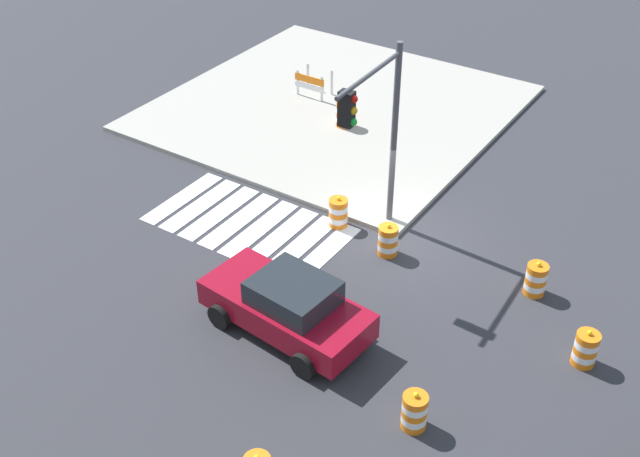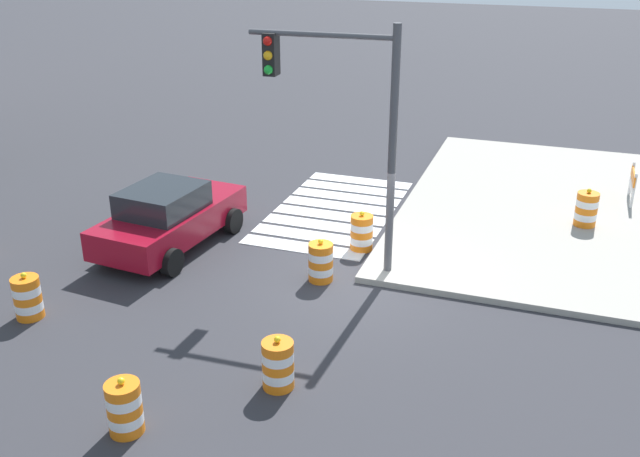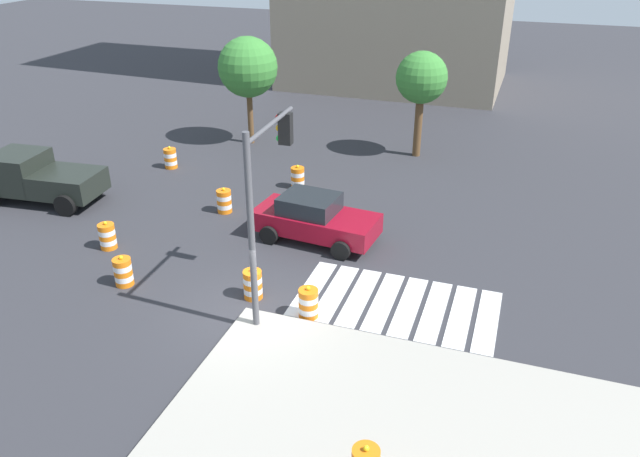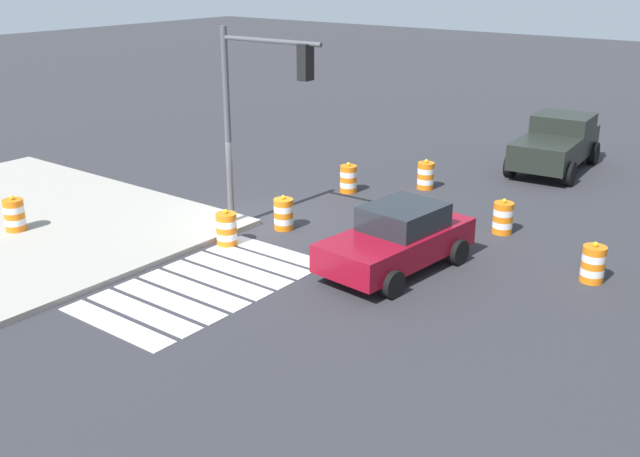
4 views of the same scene
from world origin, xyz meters
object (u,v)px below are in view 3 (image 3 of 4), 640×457
Objects in this scene: pickup_truck at (33,177)px; traffic_barrel_near_corner at (170,158)px; traffic_barrel_opposite_curb at (308,303)px; traffic_barrel_lane_center at (224,201)px; traffic_light_pole at (266,182)px; traffic_barrel_crosswalk_end at (298,178)px; street_tree_streetside_mid at (248,68)px; sports_car at (314,218)px; street_tree_streetside_near at (422,79)px; traffic_barrel_far_curb at (123,272)px; traffic_barrel_median_far at (107,236)px; traffic_barrel_median_near at (253,284)px.

pickup_truck is 5.20× the size of traffic_barrel_near_corner.
traffic_barrel_lane_center is at bearing 134.54° from traffic_barrel_opposite_curb.
traffic_light_pole is (8.64, -8.79, 3.46)m from traffic_barrel_near_corner.
street_tree_streetside_mid is (-4.26, 4.66, 3.30)m from traffic_barrel_crosswalk_end.
traffic_barrel_opposite_curb is (1.42, -4.54, -0.36)m from sports_car.
traffic_barrel_crosswalk_end is at bearing -125.58° from street_tree_streetside_near.
traffic_barrel_far_curb is 16.03m from street_tree_streetside_near.
traffic_barrel_crosswalk_end is 7.12m from street_tree_streetside_mid.
traffic_barrel_opposite_curb is (9.87, -8.96, 0.00)m from traffic_barrel_near_corner.
traffic_barrel_median_far is 1.00× the size of traffic_barrel_opposite_curb.
traffic_barrel_lane_center is 0.21× the size of street_tree_streetside_near.
traffic_barrel_opposite_curb is at bearing -91.30° from street_tree_streetside_near.
traffic_barrel_far_curb is at bearing -133.72° from sports_car.
traffic_light_pole reaches higher than sports_car.
traffic_barrel_crosswalk_end is 0.20× the size of street_tree_streetside_mid.
traffic_light_pole is 14.09m from street_tree_streetside_near.
street_tree_streetside_near is (1.74, 9.63, 2.83)m from sports_car.
street_tree_streetside_mid is at bearing 60.38° from pickup_truck.
traffic_barrel_median_far is 0.20× the size of street_tree_streetside_mid.
sports_car is 5.36m from traffic_light_pole.
street_tree_streetside_mid is (-7.88, 13.32, 3.30)m from traffic_barrel_opposite_curb.
traffic_light_pole is (6.65, -1.44, 3.46)m from traffic_barrel_median_far.
traffic_barrel_lane_center and traffic_barrel_opposite_curb have the same top height.
street_tree_streetside_near is at bearing 5.91° from street_tree_streetside_mid.
traffic_barrel_far_curb is 0.20× the size of street_tree_streetside_mid.
traffic_light_pole reaches higher than traffic_barrel_opposite_curb.
traffic_barrel_median_far is (-5.98, 1.20, 0.00)m from traffic_barrel_median_near.
sports_car is at bearing 107.33° from traffic_barrel_opposite_curb.
traffic_barrel_crosswalk_end is 3.63m from traffic_barrel_lane_center.
traffic_light_pole reaches higher than traffic_barrel_far_curb.
traffic_barrel_lane_center is at bearing 10.33° from pickup_truck.
traffic_light_pole is 1.13× the size of street_tree_streetside_near.
traffic_barrel_crosswalk_end is 9.39m from traffic_barrel_opposite_curb.
street_tree_streetside_near is at bearing 80.83° from traffic_barrel_median_near.
traffic_barrel_far_curb is (-4.07, -0.63, 0.00)m from traffic_barrel_median_near.
sports_car is 4.37× the size of traffic_barrel_lane_center.
traffic_barrel_median_near is 6.10m from traffic_barrel_median_far.
traffic_barrel_median_near is at bearing 8.81° from traffic_barrel_far_curb.
street_tree_streetside_mid reaches higher than traffic_barrel_near_corner.
traffic_barrel_far_curb is (-2.35, -8.88, 0.00)m from traffic_barrel_crosswalk_end.
street_tree_streetside_mid is at bearing 65.48° from traffic_barrel_near_corner.
traffic_barrel_lane_center is at bearing 166.27° from sports_car.
street_tree_streetside_near reaches higher than traffic_barrel_median_near.
traffic_barrel_opposite_curb is (7.88, -1.61, 0.00)m from traffic_barrel_median_far.
pickup_truck is at bearing 161.60° from traffic_light_pole.
traffic_barrel_lane_center is 10.87m from street_tree_streetside_near.
traffic_barrel_crosswalk_end and traffic_barrel_median_far have the same top height.
traffic_barrel_far_curb is 14.07m from street_tree_streetside_mid.
traffic_barrel_median_near is (-0.48, -4.13, -0.36)m from sports_car.
street_tree_streetside_mid is (-6.46, 8.78, 2.94)m from sports_car.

